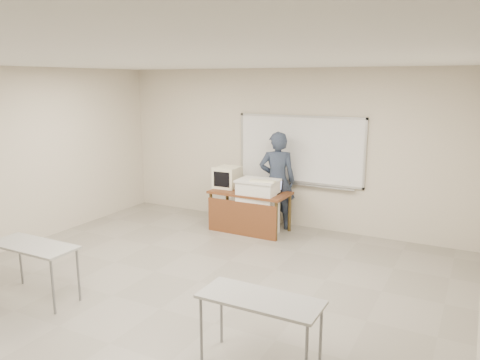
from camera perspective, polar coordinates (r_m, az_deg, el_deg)
The scene contains 10 objects.
floor at distance 6.09m, azimuth -9.68°, elevation -15.24°, with size 7.00×8.00×0.01m, color gray.
whiteboard at distance 8.87m, azimuth 7.31°, elevation 3.58°, with size 2.48×0.10×1.31m.
student_desks at distance 4.92m, azimuth -19.83°, elevation -14.02°, with size 4.40×2.20×0.73m.
instructor_desk at distance 8.64m, azimuth 0.90°, elevation -2.87°, with size 1.46×0.73×0.75m.
podium at distance 8.57m, azimuth 2.18°, elevation -3.26°, with size 0.72×0.53×1.02m.
crt_monitor at distance 9.00m, azimuth -1.53°, elevation 0.35°, with size 0.44×0.49×0.42m.
laptop at distance 8.64m, azimuth 4.07°, elevation -1.13°, with size 0.31×0.29×0.23m.
mouse at distance 8.55m, azimuth 3.84°, elevation -1.50°, with size 0.11×0.07×0.04m, color silver.
keyboard at distance 8.28m, azimuth 2.79°, elevation -0.12°, with size 0.46×0.15×0.03m, color #EFE9C3.
presenter at distance 8.80m, azimuth 4.54°, elevation -0.09°, with size 0.68×0.44×1.85m, color black.
Camera 1 is at (3.36, -4.26, 2.77)m, focal length 35.00 mm.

